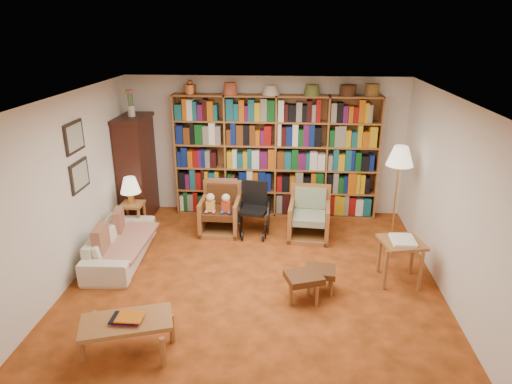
# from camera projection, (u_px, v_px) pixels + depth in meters

# --- Properties ---
(floor) EXTENTS (5.00, 5.00, 0.00)m
(floor) POSITION_uv_depth(u_px,v_px,m) (255.00, 278.00, 6.39)
(floor) COLOR #BB501C
(floor) RESTS_ON ground
(ceiling) EXTENTS (5.00, 5.00, 0.00)m
(ceiling) POSITION_uv_depth(u_px,v_px,m) (254.00, 98.00, 5.52)
(ceiling) COLOR white
(ceiling) RESTS_ON wall_back
(wall_back) EXTENTS (5.00, 0.00, 5.00)m
(wall_back) POSITION_uv_depth(u_px,v_px,m) (265.00, 146.00, 8.29)
(wall_back) COLOR silver
(wall_back) RESTS_ON floor
(wall_front) EXTENTS (5.00, 0.00, 5.00)m
(wall_front) POSITION_uv_depth(u_px,v_px,m) (230.00, 305.00, 3.61)
(wall_front) COLOR silver
(wall_front) RESTS_ON floor
(wall_left) EXTENTS (0.00, 5.00, 5.00)m
(wall_left) POSITION_uv_depth(u_px,v_px,m) (69.00, 190.00, 6.13)
(wall_left) COLOR silver
(wall_left) RESTS_ON floor
(wall_right) EXTENTS (0.00, 5.00, 5.00)m
(wall_right) POSITION_uv_depth(u_px,v_px,m) (451.00, 200.00, 5.78)
(wall_right) COLOR silver
(wall_right) RESTS_ON floor
(bookshelf) EXTENTS (3.60, 0.30, 2.42)m
(bookshelf) POSITION_uv_depth(u_px,v_px,m) (276.00, 153.00, 8.14)
(bookshelf) COLOR #95592E
(bookshelf) RESTS_ON floor
(curio_cabinet) EXTENTS (0.50, 0.95, 2.40)m
(curio_cabinet) POSITION_uv_depth(u_px,v_px,m) (137.00, 167.00, 8.08)
(curio_cabinet) COLOR #34160E
(curio_cabinet) RESTS_ON floor
(framed_pictures) EXTENTS (0.03, 0.52, 0.97)m
(framed_pictures) POSITION_uv_depth(u_px,v_px,m) (77.00, 157.00, 6.28)
(framed_pictures) COLOR black
(framed_pictures) RESTS_ON wall_left
(sofa) EXTENTS (1.74, 0.76, 0.50)m
(sofa) POSITION_uv_depth(u_px,v_px,m) (120.00, 244.00, 6.82)
(sofa) COLOR beige
(sofa) RESTS_ON floor
(sofa_throw) EXTENTS (0.73, 1.35, 0.04)m
(sofa_throw) POSITION_uv_depth(u_px,v_px,m) (123.00, 241.00, 6.80)
(sofa_throw) COLOR beige
(sofa_throw) RESTS_ON sofa
(cushion_left) EXTENTS (0.18, 0.39, 0.38)m
(cushion_left) POSITION_uv_depth(u_px,v_px,m) (119.00, 222.00, 7.09)
(cushion_left) COLOR maroon
(cushion_left) RESTS_ON sofa
(cushion_right) EXTENTS (0.16, 0.42, 0.41)m
(cushion_right) POSITION_uv_depth(u_px,v_px,m) (101.00, 242.00, 6.43)
(cushion_right) COLOR maroon
(cushion_right) RESTS_ON sofa
(side_table_lamp) EXTENTS (0.37, 0.37, 0.54)m
(side_table_lamp) POSITION_uv_depth(u_px,v_px,m) (133.00, 212.00, 7.63)
(side_table_lamp) COLOR #95592E
(side_table_lamp) RESTS_ON floor
(table_lamp) EXTENTS (0.33, 0.33, 0.45)m
(table_lamp) POSITION_uv_depth(u_px,v_px,m) (130.00, 186.00, 7.47)
(table_lamp) COLOR gold
(table_lamp) RESTS_ON side_table_lamp
(armchair_leather) EXTENTS (0.67, 0.72, 0.84)m
(armchair_leather) POSITION_uv_depth(u_px,v_px,m) (221.00, 211.00, 7.77)
(armchair_leather) COLOR #95592E
(armchair_leather) RESTS_ON floor
(armchair_sage) EXTENTS (0.72, 0.74, 0.83)m
(armchair_sage) POSITION_uv_depth(u_px,v_px,m) (309.00, 218.00, 7.58)
(armchair_sage) COLOR #95592E
(armchair_sage) RESTS_ON floor
(wheelchair) EXTENTS (0.50, 0.70, 0.87)m
(wheelchair) POSITION_uv_depth(u_px,v_px,m) (254.00, 210.00, 7.67)
(wheelchair) COLOR black
(wheelchair) RESTS_ON floor
(floor_lamp) EXTENTS (0.42, 0.42, 1.58)m
(floor_lamp) POSITION_uv_depth(u_px,v_px,m) (400.00, 160.00, 7.05)
(floor_lamp) COLOR gold
(floor_lamp) RESTS_ON floor
(side_table_papers) EXTENTS (0.63, 0.63, 0.65)m
(side_table_papers) POSITION_uv_depth(u_px,v_px,m) (401.00, 248.00, 6.13)
(side_table_papers) COLOR #95592E
(side_table_papers) RESTS_ON floor
(footstool_a) EXTENTS (0.43, 0.37, 0.34)m
(footstool_a) POSITION_uv_depth(u_px,v_px,m) (320.00, 273.00, 5.98)
(footstool_a) COLOR #4E2B14
(footstool_a) RESTS_ON floor
(footstool_b) EXTENTS (0.54, 0.50, 0.37)m
(footstool_b) POSITION_uv_depth(u_px,v_px,m) (304.00, 279.00, 5.77)
(footstool_b) COLOR #4E2B14
(footstool_b) RESTS_ON floor
(coffee_table) EXTENTS (1.05, 0.74, 0.45)m
(coffee_table) POSITION_uv_depth(u_px,v_px,m) (127.00, 324.00, 4.84)
(coffee_table) COLOR #95592E
(coffee_table) RESTS_ON floor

